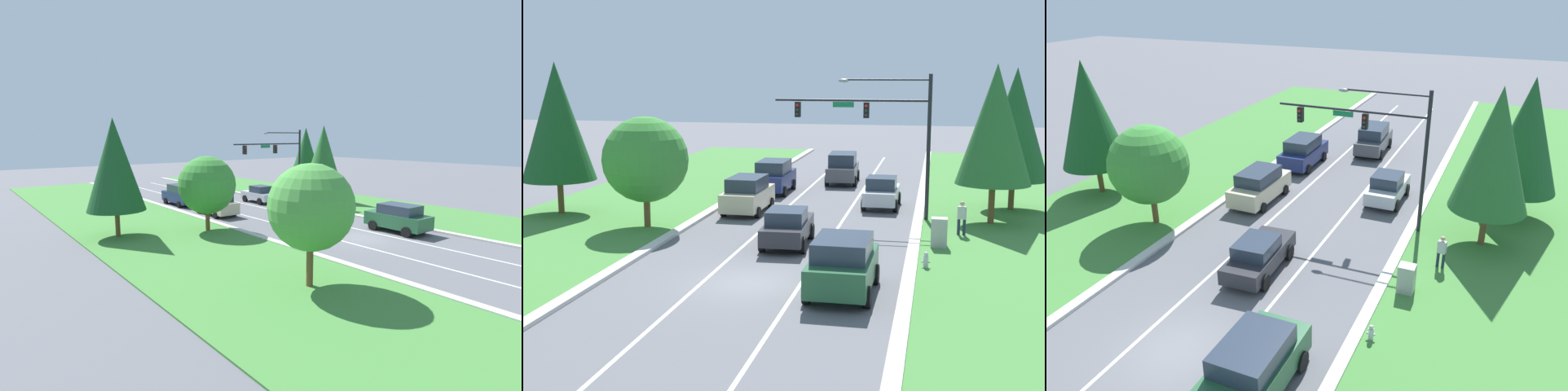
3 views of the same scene
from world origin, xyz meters
TOP-DOWN VIEW (x-y plane):
  - ground_plane at (0.00, 0.00)m, footprint 160.00×160.00m
  - curb_strip_right at (5.65, 0.00)m, footprint 0.50×90.00m
  - curb_strip_left at (-5.65, 0.00)m, footprint 0.50×90.00m
  - lane_stripe_inner_left at (-1.80, 0.00)m, footprint 0.14×81.00m
  - lane_stripe_inner_right at (1.80, 0.00)m, footprint 0.14×81.00m
  - traffic_signal_mast at (3.69, 12.75)m, footprint 8.12×0.41m
  - champagne_suv at (-3.63, 13.11)m, footprint 2.19×4.72m
  - charcoal_sedan at (0.09, 6.00)m, footprint 2.19×4.61m
  - forest_suv at (3.45, -0.58)m, footprint 2.30×4.52m
  - navy_suv at (-3.68, 19.85)m, footprint 2.20×4.82m
  - graphite_suv at (0.10, 24.73)m, footprint 2.32×5.07m
  - silver_sedan at (3.48, 16.06)m, footprint 2.02×4.18m
  - utility_cabinet at (6.72, 6.86)m, footprint 0.70×0.60m
  - pedestrian at (7.75, 9.45)m, footprint 0.42×0.30m
  - fire_hydrant at (6.24, 3.27)m, footprint 0.34×0.20m
  - conifer_near_right_tree at (10.61, 16.55)m, footprint 3.84×3.84m
  - conifer_far_right_tree at (9.28, 12.53)m, footprint 3.75×3.75m
  - oak_far_left_tree at (-7.46, 8.14)m, footprint 4.22×4.22m
  - conifer_mid_left_tree at (-13.33, 10.30)m, footprint 3.93×3.93m

SIDE VIEW (x-z plane):
  - ground_plane at x=0.00m, z-range 0.00..0.00m
  - lane_stripe_inner_left at x=-1.80m, z-range 0.00..0.01m
  - lane_stripe_inner_right at x=1.80m, z-range 0.00..0.01m
  - curb_strip_right at x=5.65m, z-range 0.00..0.15m
  - curb_strip_left at x=-5.65m, z-range 0.00..0.15m
  - fire_hydrant at x=6.24m, z-range -0.01..0.69m
  - utility_cabinet at x=6.72m, z-range 0.00..1.36m
  - charcoal_sedan at x=0.09m, z-range 0.02..1.71m
  - silver_sedan at x=3.48m, z-range 0.00..1.79m
  - pedestrian at x=7.75m, z-range 0.09..1.78m
  - champagne_suv at x=-3.63m, z-range 0.01..2.02m
  - navy_suv at x=-3.68m, z-range 0.02..2.10m
  - forest_suv at x=3.45m, z-range 0.04..2.09m
  - graphite_suv at x=0.10m, z-range 0.03..2.14m
  - oak_far_left_tree at x=-7.46m, z-range 0.66..6.20m
  - conifer_near_right_tree at x=10.61m, z-range 0.88..8.78m
  - conifer_mid_left_tree at x=-13.33m, z-range 0.95..9.15m
  - traffic_signal_mast at x=3.69m, z-range 1.29..8.86m
  - conifer_far_right_tree at x=9.28m, z-range 1.04..9.12m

